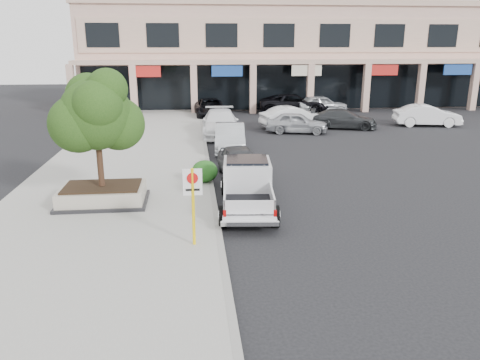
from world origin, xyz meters
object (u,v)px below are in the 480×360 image
object	(u,v)px
curb_car_b	(230,138)
lot_car_e	(321,104)
curb_car_d	(210,108)
curb_car_c	(220,123)
no_parking_sign	(193,196)
planter	(103,195)
lot_car_c	(344,119)
planter_tree	(101,114)
curb_car_a	(240,163)
lot_car_f	(427,115)
pickup_truck	(248,187)
lot_car_d	(294,104)
lot_car_b	(293,117)
lot_car_a	(297,123)

from	to	relation	value
curb_car_b	lot_car_e	xyz separation A→B (m)	(8.98, 13.76, 0.03)
curb_car_d	curb_car_c	bearing A→B (deg)	-91.07
no_parking_sign	lot_car_e	world-z (taller)	no_parking_sign
curb_car_b	planter	bearing A→B (deg)	-117.47
curb_car_b	lot_car_c	distance (m)	10.75
planter_tree	curb_car_a	xyz separation A→B (m)	(5.30, 3.19, -2.71)
curb_car_b	lot_car_f	xyz separation A→B (m)	(15.02, 6.83, 0.01)
curb_car_a	lot_car_c	distance (m)	14.72
planter_tree	curb_car_a	size ratio (longest dim) A/B	0.97
pickup_truck	curb_car_b	xyz separation A→B (m)	(0.16, 9.63, -0.07)
curb_car_b	curb_car_c	bearing A→B (deg)	96.95
planter	lot_car_c	world-z (taller)	lot_car_c
pickup_truck	curb_car_b	world-z (taller)	pickup_truck
planter	pickup_truck	distance (m)	5.33
curb_car_b	lot_car_e	bearing A→B (deg)	60.91
curb_car_a	lot_car_d	xyz separation A→B (m)	(6.70, 19.61, 0.13)
planter_tree	pickup_truck	xyz separation A→B (m)	(5.13, -0.93, -2.58)
lot_car_b	lot_car_c	xyz separation A→B (m)	(3.52, -0.51, -0.10)
pickup_truck	curb_car_a	size ratio (longest dim) A/B	1.28
no_parking_sign	curb_car_c	size ratio (longest dim) A/B	0.41
lot_car_e	lot_car_f	world-z (taller)	lot_car_e
no_parking_sign	lot_car_d	size ratio (longest dim) A/B	0.38
planter_tree	no_parking_sign	world-z (taller)	planter_tree
curb_car_a	lot_car_f	bearing A→B (deg)	33.77
curb_car_b	curb_car_c	distance (m)	4.66
lot_car_b	pickup_truck	bearing A→B (deg)	150.96
curb_car_d	lot_car_c	distance (m)	11.23
no_parking_sign	lot_car_c	bearing A→B (deg)	60.92
curb_car_a	planter	bearing A→B (deg)	-154.02
no_parking_sign	curb_car_c	world-z (taller)	no_parking_sign
curb_car_a	lot_car_b	size ratio (longest dim) A/B	0.88
curb_car_b	lot_car_c	size ratio (longest dim) A/B	1.00
curb_car_c	lot_car_b	size ratio (longest dim) A/B	1.21
no_parking_sign	lot_car_b	xyz separation A→B (m)	(7.22, 19.83, -0.86)
pickup_truck	lot_car_e	bearing A→B (deg)	73.90
lot_car_a	lot_car_c	xyz separation A→B (m)	(3.69, 1.40, -0.03)
pickup_truck	planter	bearing A→B (deg)	176.82
curb_car_c	pickup_truck	bearing A→B (deg)	-87.41
curb_car_c	lot_car_c	size ratio (longest dim) A/B	1.23
planter	curb_car_a	bearing A→B (deg)	31.61
curb_car_b	lot_car_a	world-z (taller)	curb_car_b
curb_car_a	lot_car_e	size ratio (longest dim) A/B	0.89
no_parking_sign	curb_car_d	size ratio (longest dim) A/B	0.43
curb_car_c	lot_car_f	world-z (taller)	curb_car_c
curb_car_a	lot_car_d	world-z (taller)	lot_car_d
planter_tree	curb_car_c	xyz separation A→B (m)	(5.05, 13.35, -2.59)
lot_car_a	curb_car_a	bearing A→B (deg)	168.75
curb_car_b	curb_car_d	size ratio (longest dim) A/B	0.87
lot_car_a	lot_car_f	bearing A→B (deg)	-66.05
lot_car_d	lot_car_e	xyz separation A→B (m)	(2.27, -0.35, -0.04)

